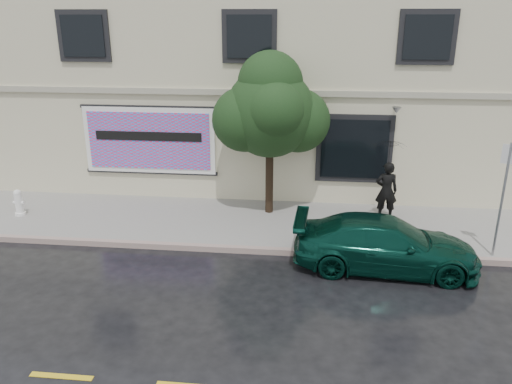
# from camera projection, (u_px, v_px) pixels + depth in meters

# --- Properties ---
(ground) EXTENTS (90.00, 90.00, 0.00)m
(ground) POSITION_uv_depth(u_px,v_px,m) (225.00, 281.00, 11.47)
(ground) COLOR black
(ground) RESTS_ON ground
(sidewalk) EXTENTS (20.00, 3.50, 0.15)m
(sidewalk) POSITION_uv_depth(u_px,v_px,m) (243.00, 223.00, 14.50)
(sidewalk) COLOR gray
(sidewalk) RESTS_ON ground
(curb) EXTENTS (20.00, 0.18, 0.16)m
(curb) POSITION_uv_depth(u_px,v_px,m) (234.00, 249.00, 12.86)
(curb) COLOR gray
(curb) RESTS_ON ground
(building) EXTENTS (20.00, 8.12, 7.00)m
(building) POSITION_uv_depth(u_px,v_px,m) (262.00, 80.00, 18.75)
(building) COLOR beige
(building) RESTS_ON ground
(billboard) EXTENTS (4.30, 0.16, 2.20)m
(billboard) POSITION_uv_depth(u_px,v_px,m) (149.00, 140.00, 15.73)
(billboard) COLOR white
(billboard) RESTS_ON ground
(car) EXTENTS (4.42, 2.14, 1.26)m
(car) POSITION_uv_depth(u_px,v_px,m) (385.00, 244.00, 11.86)
(car) COLOR #083328
(car) RESTS_ON ground
(pedestrian) EXTENTS (0.63, 0.42, 1.72)m
(pedestrian) POSITION_uv_depth(u_px,v_px,m) (386.00, 191.00, 14.34)
(pedestrian) COLOR black
(pedestrian) RESTS_ON sidewalk
(umbrella) EXTENTS (1.09, 1.09, 0.68)m
(umbrella) POSITION_uv_depth(u_px,v_px,m) (390.00, 150.00, 13.94)
(umbrella) COLOR black
(umbrella) RESTS_ON pedestrian
(street_tree) EXTENTS (2.56, 2.56, 4.30)m
(street_tree) POSITION_uv_depth(u_px,v_px,m) (270.00, 113.00, 14.14)
(street_tree) COLOR black
(street_tree) RESTS_ON sidewalk
(fire_hydrant) EXTENTS (0.33, 0.31, 0.79)m
(fire_hydrant) POSITION_uv_depth(u_px,v_px,m) (19.00, 203.00, 14.77)
(fire_hydrant) COLOR white
(fire_hydrant) RESTS_ON sidewalk
(sign_pole) EXTENTS (0.34, 0.15, 2.87)m
(sign_pole) POSITION_uv_depth(u_px,v_px,m) (504.00, 191.00, 11.80)
(sign_pole) COLOR #989CA1
(sign_pole) RESTS_ON sidewalk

